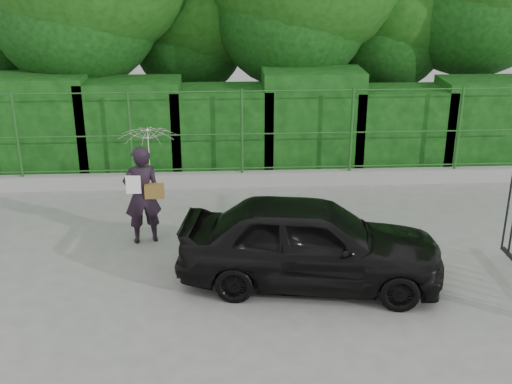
{
  "coord_description": "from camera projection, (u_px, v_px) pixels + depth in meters",
  "views": [
    {
      "loc": [
        -0.02,
        -8.35,
        4.88
      ],
      "look_at": [
        0.52,
        1.3,
        1.1
      ],
      "focal_mm": 45.0,
      "sensor_mm": 36.0,
      "label": 1
    }
  ],
  "objects": [
    {
      "name": "car",
      "position": [
        311.0,
        242.0,
        9.63
      ],
      "size": [
        4.15,
        2.2,
        1.35
      ],
      "primitive_type": "imported",
      "rotation": [
        0.0,
        0.0,
        1.41
      ],
      "color": "black",
      "rests_on": "ground"
    },
    {
      "name": "fence",
      "position": [
        233.0,
        132.0,
        13.31
      ],
      "size": [
        14.13,
        0.06,
        1.8
      ],
      "color": "#1E521C",
      "rests_on": "kerb"
    },
    {
      "name": "kerb",
      "position": [
        224.0,
        179.0,
        13.68
      ],
      "size": [
        14.0,
        0.25,
        0.3
      ],
      "primitive_type": "cube",
      "color": "#9E9E99",
      "rests_on": "ground"
    },
    {
      "name": "ground",
      "position": [
        226.0,
        293.0,
        9.55
      ],
      "size": [
        80.0,
        80.0,
        0.0
      ],
      "primitive_type": "plane",
      "color": "gray"
    },
    {
      "name": "woman",
      "position": [
        146.0,
        168.0,
        10.76
      ],
      "size": [
        0.98,
        0.97,
        2.04
      ],
      "color": "black",
      "rests_on": "ground"
    },
    {
      "name": "hedge",
      "position": [
        221.0,
        127.0,
        14.28
      ],
      "size": [
        14.2,
        1.2,
        2.29
      ],
      "color": "black",
      "rests_on": "ground"
    }
  ]
}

